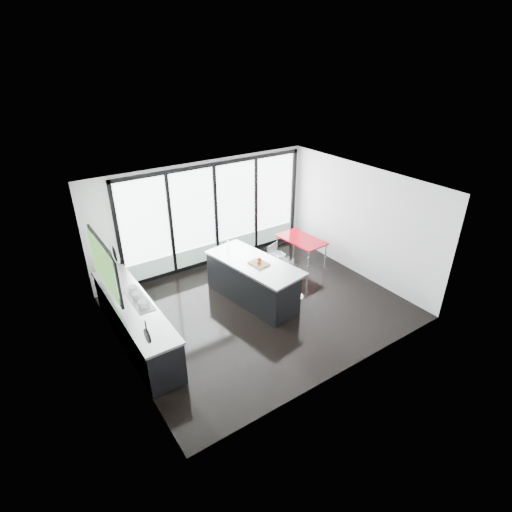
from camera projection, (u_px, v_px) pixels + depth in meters
floor at (260, 307)px, 9.02m from camera, size 6.00×5.00×0.00m
ceiling at (260, 188)px, 7.73m from camera, size 6.00×5.00×0.00m
wall_back at (215, 218)px, 10.38m from camera, size 6.00×0.09×2.80m
wall_front at (347, 309)px, 6.54m from camera, size 6.00×0.00×2.80m
wall_left at (113, 281)px, 7.02m from camera, size 0.26×5.00×2.80m
wall_right at (360, 221)px, 9.87m from camera, size 0.00×5.00×2.80m
counter_cabinets at (136, 322)px, 7.77m from camera, size 0.69×3.24×1.36m
island at (252, 281)px, 9.09m from camera, size 1.36×2.49×1.25m
bar_stool_near at (295, 284)px, 9.25m from camera, size 0.56×0.56×0.69m
bar_stool_far at (277, 268)px, 9.88m from camera, size 0.58×0.58×0.75m
red_table at (301, 250)px, 10.78m from camera, size 0.85×1.36×0.70m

